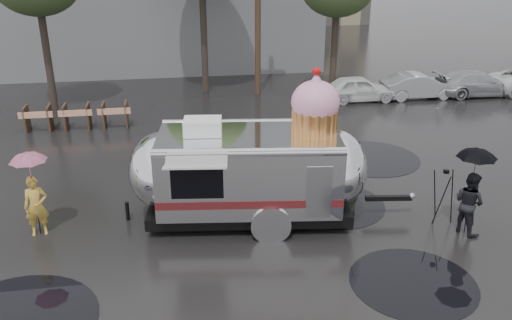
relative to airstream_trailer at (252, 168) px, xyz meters
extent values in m
plane|color=black|center=(-0.28, -1.35, -1.50)|extent=(120.00, 120.00, 0.00)
cylinder|color=black|center=(3.10, -3.59, -1.50)|extent=(2.86, 2.86, 0.01)
cylinder|color=black|center=(2.97, 4.30, -1.50)|extent=(2.00, 2.00, 0.01)
cylinder|color=black|center=(4.77, 3.65, -1.50)|extent=(3.40, 3.40, 0.01)
cylinder|color=black|center=(2.42, 0.42, -1.50)|extent=(3.02, 3.02, 0.01)
cylinder|color=#473323|center=(2.22, 12.65, 3.00)|extent=(0.28, 0.28, 9.00)
cylinder|color=#382D26|center=(-7.28, 11.65, 1.42)|extent=(0.32, 0.32, 5.85)
cylinder|color=#382D26|center=(-0.28, 13.65, 1.87)|extent=(0.32, 0.32, 6.75)
cylinder|color=#382D26|center=(5.72, 11.65, 1.20)|extent=(0.32, 0.32, 5.40)
cube|color=#473323|center=(-7.78, 8.65, -1.00)|extent=(0.08, 0.80, 1.00)
cube|color=#473323|center=(-6.88, 8.65, -1.00)|extent=(0.08, 0.80, 1.00)
cube|color=#E5590C|center=(-7.33, 8.27, -0.75)|extent=(1.30, 0.04, 0.25)
cube|color=#473323|center=(-6.28, 8.65, -1.00)|extent=(0.08, 0.80, 1.00)
cube|color=#473323|center=(-5.38, 8.65, -1.00)|extent=(0.08, 0.80, 1.00)
cube|color=#E5590C|center=(-5.83, 8.27, -0.75)|extent=(1.30, 0.04, 0.25)
cube|color=#473323|center=(-4.78, 8.65, -1.00)|extent=(0.08, 0.80, 1.00)
cube|color=#473323|center=(-3.88, 8.65, -1.00)|extent=(0.08, 0.80, 1.00)
cube|color=#E5590C|center=(-4.33, 8.27, -0.75)|extent=(1.30, 0.04, 0.25)
imported|color=silver|center=(6.72, 10.65, -0.80)|extent=(4.00, 1.80, 1.40)
imported|color=#B2B2B7|center=(9.72, 10.65, -0.80)|extent=(4.00, 1.80, 1.40)
imported|color=#B2B2B7|center=(12.72, 10.65, -0.78)|extent=(4.20, 1.80, 1.44)
cube|color=silver|center=(-0.10, 0.02, 0.00)|extent=(4.98, 3.03, 1.93)
ellipsoid|color=silver|center=(2.24, -0.27, 0.00)|extent=(1.90, 2.65, 1.93)
ellipsoid|color=silver|center=(-2.44, 0.31, 0.00)|extent=(1.90, 2.65, 1.93)
cube|color=black|center=(-0.10, 0.02, -1.13)|extent=(5.58, 2.79, 0.32)
cylinder|color=black|center=(0.30, -1.14, -1.13)|extent=(0.77, 0.33, 0.75)
cylinder|color=black|center=(0.57, 1.05, -1.13)|extent=(0.77, 0.33, 0.75)
cylinder|color=silver|center=(0.28, -1.29, -1.08)|extent=(1.03, 0.23, 1.03)
cube|color=black|center=(3.73, -0.46, -0.97)|extent=(1.29, 0.29, 0.13)
sphere|color=silver|center=(4.37, -0.54, -0.91)|extent=(0.19, 0.19, 0.17)
cylinder|color=black|center=(-3.40, 0.43, -1.24)|extent=(0.12, 0.12, 0.54)
cube|color=#501617|center=(-0.25, -1.20, -0.49)|extent=(4.68, 0.61, 0.21)
cube|color=#501617|center=(0.05, 1.24, -0.49)|extent=(4.68, 0.61, 0.21)
cube|color=black|center=(-1.53, -1.06, 0.16)|extent=(1.28, 0.19, 0.86)
cube|color=#B4ADA7|center=(-1.56, -1.31, 0.69)|extent=(1.56, 0.71, 0.15)
cube|color=silver|center=(1.45, -1.43, -0.16)|extent=(0.64, 0.11, 1.39)
cube|color=white|center=(-1.27, 0.16, 1.18)|extent=(1.04, 0.81, 0.41)
cylinder|color=#EE9A4E|center=(1.60, -0.19, 1.28)|extent=(1.24, 1.24, 0.64)
ellipsoid|color=#F4A3BF|center=(1.60, -0.19, 1.80)|extent=(1.39, 1.39, 1.11)
cone|color=#F4A3BF|center=(1.60, -0.19, 2.35)|extent=(0.60, 0.60, 0.43)
sphere|color=red|center=(1.60, -0.19, 2.59)|extent=(0.24, 0.24, 0.21)
imported|color=gold|center=(-5.61, 0.01, -0.70)|extent=(0.64, 0.49, 1.62)
imported|color=pink|center=(-5.61, 0.01, 0.43)|extent=(1.11, 1.11, 0.76)
cylinder|color=black|center=(-5.61, 0.01, -0.68)|extent=(0.02, 0.02, 1.65)
imported|color=black|center=(5.41, -1.64, -0.66)|extent=(0.73, 0.92, 1.69)
imported|color=black|center=(5.41, -1.64, 0.46)|extent=(1.21, 1.21, 0.82)
cylinder|color=black|center=(5.41, -1.64, -0.68)|extent=(0.02, 0.02, 1.65)
cylinder|color=black|center=(5.30, -0.98, -0.78)|extent=(0.05, 0.34, 1.46)
cylinder|color=black|center=(4.93, -0.73, -0.78)|extent=(0.31, 0.17, 1.46)
cylinder|color=black|center=(4.90, -1.17, -0.78)|extent=(0.28, 0.20, 1.46)
cube|color=black|center=(5.05, -0.96, -0.04)|extent=(0.13, 0.11, 0.10)
camera|label=1|loc=(-2.01, -13.10, 5.69)|focal=38.00mm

